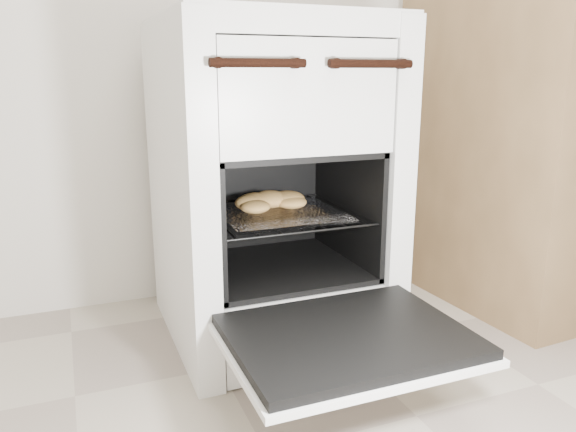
# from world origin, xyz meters

# --- Properties ---
(stove) EXTENTS (0.54, 0.60, 0.83)m
(stove) POSITION_xyz_m (-0.14, 1.20, 0.40)
(stove) COLOR silver
(stove) RESTS_ON ground
(oven_door) EXTENTS (0.49, 0.38, 0.03)m
(oven_door) POSITION_xyz_m (-0.14, 0.74, 0.18)
(oven_door) COLOR black
(oven_door) RESTS_ON stove
(oven_rack) EXTENTS (0.39, 0.38, 0.01)m
(oven_rack) POSITION_xyz_m (-0.14, 1.14, 0.35)
(oven_rack) COLOR black
(oven_rack) RESTS_ON stove
(foil_sheet) EXTENTS (0.31, 0.27, 0.01)m
(foil_sheet) POSITION_xyz_m (-0.14, 1.12, 0.35)
(foil_sheet) COLOR white
(foil_sheet) RESTS_ON oven_rack
(baked_rolls) EXTENTS (0.22, 0.16, 0.04)m
(baked_rolls) POSITION_xyz_m (-0.15, 1.18, 0.38)
(baked_rolls) COLOR tan
(baked_rolls) RESTS_ON foil_sheet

